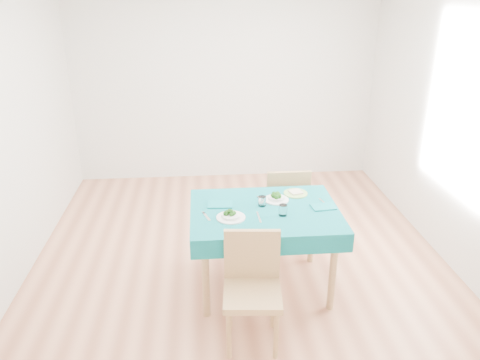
{
  "coord_description": "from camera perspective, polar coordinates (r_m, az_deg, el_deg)",
  "views": [
    {
      "loc": [
        -0.34,
        -3.93,
        2.49
      ],
      "look_at": [
        0.0,
        0.0,
        0.85
      ],
      "focal_mm": 35.0,
      "sensor_mm": 36.0,
      "label": 1
    }
  ],
  "objects": [
    {
      "name": "tumbler_center",
      "position": [
        3.98,
        2.72,
        -2.6
      ],
      "size": [
        0.07,
        0.07,
        0.09
      ],
      "primitive_type": "cylinder",
      "color": "white",
      "rests_on": "table"
    },
    {
      "name": "napkin_near",
      "position": [
        4.0,
        -2.45,
        -3.0
      ],
      "size": [
        0.22,
        0.16,
        0.01
      ],
      "primitive_type": "cube",
      "rotation": [
        0.0,
        0.0,
        -0.09
      ],
      "color": "#0D6B6F",
      "rests_on": "table"
    },
    {
      "name": "napkin_far",
      "position": [
        4.02,
        10.12,
        -3.23
      ],
      "size": [
        0.21,
        0.16,
        0.01
      ],
      "primitive_type": "cube",
      "rotation": [
        0.0,
        0.0,
        0.1
      ],
      "color": "#0D6B6F",
      "rests_on": "table"
    },
    {
      "name": "fork_far",
      "position": [
        4.09,
        2.67,
        -2.52
      ],
      "size": [
        0.06,
        0.17,
        0.0
      ],
      "primitive_type": "cube",
      "rotation": [
        0.0,
        0.0,
        0.24
      ],
      "color": "silver",
      "rests_on": "table"
    },
    {
      "name": "fork_near",
      "position": [
        3.82,
        -4.1,
        -4.46
      ],
      "size": [
        0.07,
        0.16,
        0.0
      ],
      "primitive_type": "cube",
      "rotation": [
        0.0,
        0.0,
        0.32
      ],
      "color": "silver",
      "rests_on": "table"
    },
    {
      "name": "room_shell",
      "position": [
        4.11,
        -0.0,
        6.42
      ],
      "size": [
        4.02,
        4.52,
        2.73
      ],
      "color": "#A76445",
      "rests_on": "ground"
    },
    {
      "name": "bread_slice",
      "position": [
        4.24,
        6.8,
        -1.46
      ],
      "size": [
        0.13,
        0.13,
        0.02
      ],
      "primitive_type": "cube",
      "rotation": [
        0.0,
        0.0,
        0.29
      ],
      "color": "beige",
      "rests_on": "side_plate"
    },
    {
      "name": "chair_far",
      "position": [
        4.79,
        5.49,
        -1.68
      ],
      "size": [
        0.43,
        0.47,
        1.07
      ],
      "primitive_type": "cube",
      "rotation": [
        0.0,
        0.0,
        3.13
      ],
      "color": "#A17A4B",
      "rests_on": "ground"
    },
    {
      "name": "knife_near",
      "position": [
        3.8,
        2.32,
        -4.55
      ],
      "size": [
        0.02,
        0.2,
        0.0
      ],
      "primitive_type": "cube",
      "rotation": [
        0.0,
        0.0,
        0.03
      ],
      "color": "silver",
      "rests_on": "table"
    },
    {
      "name": "chair_near",
      "position": [
        3.43,
        1.52,
        -12.5
      ],
      "size": [
        0.45,
        0.49,
        1.04
      ],
      "primitive_type": "cube",
      "rotation": [
        0.0,
        0.0,
        -0.09
      ],
      "color": "#A17A4B",
      "rests_on": "ground"
    },
    {
      "name": "tumbler_side",
      "position": [
        3.83,
        5.26,
        -3.68
      ],
      "size": [
        0.07,
        0.07,
        0.09
      ],
      "primitive_type": "cylinder",
      "color": "white",
      "rests_on": "table"
    },
    {
      "name": "bowl_far",
      "position": [
        4.09,
        4.44,
        -2.07
      ],
      "size": [
        0.22,
        0.22,
        0.07
      ],
      "primitive_type": null,
      "color": "white",
      "rests_on": "table"
    },
    {
      "name": "bowl_near",
      "position": [
        3.77,
        -1.12,
        -4.19
      ],
      "size": [
        0.24,
        0.24,
        0.07
      ],
      "primitive_type": null,
      "color": "white",
      "rests_on": "table"
    },
    {
      "name": "table",
      "position": [
        4.11,
        2.93,
        -8.38
      ],
      "size": [
        1.24,
        0.94,
        0.76
      ],
      "primitive_type": "cube",
      "color": "#095F65",
      "rests_on": "ground"
    },
    {
      "name": "side_plate",
      "position": [
        4.24,
        6.79,
        -1.62
      ],
      "size": [
        0.22,
        0.22,
        0.01
      ],
      "primitive_type": "cylinder",
      "color": "#9CCD64",
      "rests_on": "table"
    },
    {
      "name": "knife_far",
      "position": [
        4.1,
        10.3,
        -2.8
      ],
      "size": [
        0.06,
        0.21,
        0.0
      ],
      "primitive_type": "cube",
      "rotation": [
        0.0,
        0.0,
        0.23
      ],
      "color": "silver",
      "rests_on": "table"
    }
  ]
}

